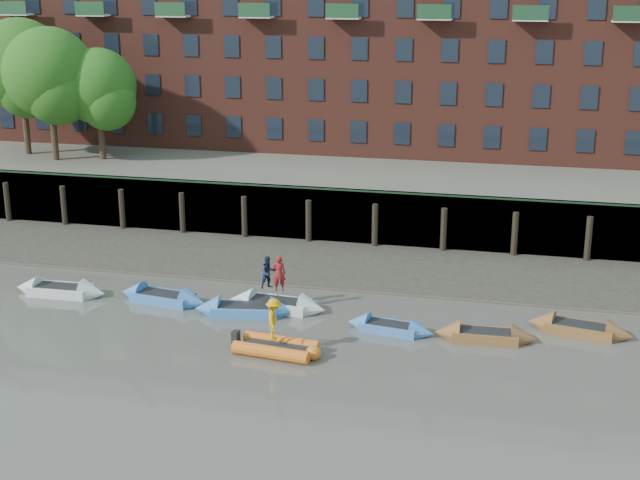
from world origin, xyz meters
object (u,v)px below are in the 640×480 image
(rowboat_6, at_px, (580,329))
(person_rib_crew, at_px, (274,319))
(rowboat_1, at_px, (163,298))
(rowboat_3, at_px, (277,304))
(rowboat_5, at_px, (485,335))
(person_rower_b, at_px, (268,272))
(rowboat_4, at_px, (390,328))
(rib_tender, at_px, (280,348))
(rowboat_0, at_px, (60,290))
(rowboat_2, at_px, (245,310))
(person_rower_a, at_px, (279,273))

(rowboat_6, distance_m, person_rib_crew, 13.72)
(rowboat_1, height_order, rowboat_6, rowboat_1)
(rowboat_3, distance_m, rowboat_6, 13.97)
(rowboat_3, bearing_deg, rowboat_5, -3.65)
(rowboat_1, xyz_separation_m, person_rower_b, (5.21, 0.61, 1.50))
(rowboat_3, bearing_deg, person_rib_crew, -70.11)
(rowboat_1, height_order, rowboat_4, rowboat_1)
(rowboat_1, xyz_separation_m, rowboat_4, (11.39, -1.17, -0.03))
(rib_tender, height_order, person_rib_crew, person_rib_crew)
(rowboat_0, relative_size, person_rib_crew, 2.64)
(rowboat_0, xyz_separation_m, rowboat_2, (9.81, -0.43, -0.00))
(rowboat_5, bearing_deg, rowboat_6, 20.84)
(rowboat_6, bearing_deg, rowboat_2, -163.83)
(rowboat_4, bearing_deg, person_rower_a, 173.33)
(person_rib_crew, bearing_deg, rib_tender, -117.24)
(rowboat_0, height_order, person_rower_a, person_rower_a)
(rowboat_4, bearing_deg, rib_tender, -131.43)
(rowboat_3, bearing_deg, rowboat_4, -9.97)
(rowboat_2, xyz_separation_m, rowboat_6, (15.24, 1.24, -0.01))
(rowboat_1, relative_size, rib_tender, 1.28)
(rowboat_3, relative_size, rowboat_5, 1.11)
(rowboat_6, bearing_deg, person_rower_a, -167.64)
(rowboat_3, xyz_separation_m, person_rower_a, (0.12, 0.03, 1.57))
(rowboat_3, xyz_separation_m, person_rower_b, (-0.47, 0.26, 1.49))
(rowboat_2, bearing_deg, rowboat_0, 168.31)
(rowboat_2, relative_size, rowboat_4, 1.19)
(rowboat_3, xyz_separation_m, rowboat_5, (9.92, -1.50, -0.02))
(rowboat_3, height_order, rowboat_6, rowboat_3)
(rowboat_6, relative_size, person_rower_a, 2.74)
(rowboat_4, relative_size, rib_tender, 1.10)
(person_rower_b, relative_size, person_rib_crew, 0.87)
(rowboat_0, bearing_deg, person_rib_crew, -20.59)
(rowboat_0, height_order, rowboat_4, rowboat_0)
(rowboat_1, relative_size, rowboat_2, 0.98)
(rowboat_2, xyz_separation_m, rib_tender, (2.82, -3.97, 0.03))
(rowboat_0, distance_m, person_rower_a, 11.33)
(rowboat_6, bearing_deg, rowboat_5, -145.31)
(rowboat_1, relative_size, person_rib_crew, 2.66)
(rib_tender, xyz_separation_m, person_rower_b, (-2.02, 5.23, 1.46))
(rowboat_4, xyz_separation_m, person_rib_crew, (-4.40, -3.38, 1.31))
(rowboat_4, height_order, rib_tender, rowboat_4)
(person_rower_b, bearing_deg, rowboat_6, -39.58)
(rowboat_0, relative_size, person_rower_b, 3.04)
(person_rower_a, relative_size, person_rib_crew, 0.95)
(rowboat_0, relative_size, rowboat_2, 0.97)
(rowboat_1, bearing_deg, rowboat_0, -168.97)
(rowboat_3, xyz_separation_m, person_rib_crew, (1.31, -4.90, 1.26))
(rowboat_6, bearing_deg, rowboat_1, -166.77)
(rowboat_3, bearing_deg, rowboat_1, -171.50)
(rowboat_1, relative_size, rowboat_3, 0.98)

